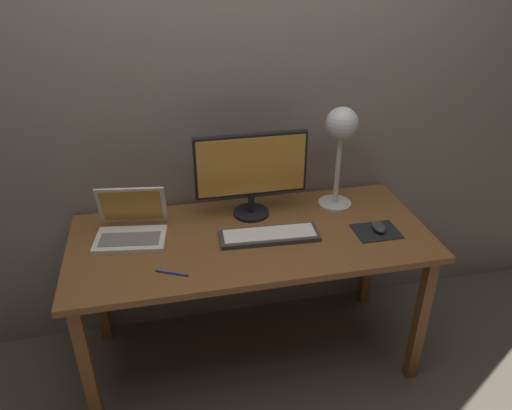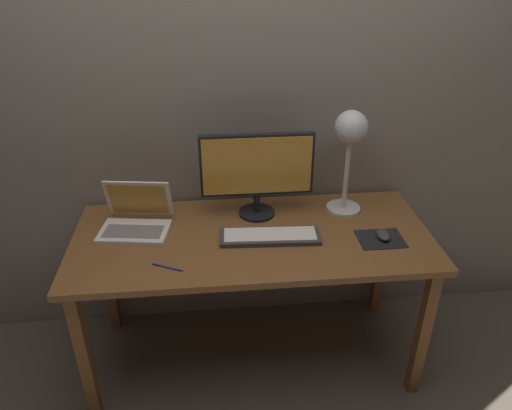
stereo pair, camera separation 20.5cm
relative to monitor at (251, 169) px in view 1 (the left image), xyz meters
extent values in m
plane|color=brown|center=(-0.04, -0.18, -0.98)|extent=(4.80, 4.80, 0.00)
cube|color=gray|center=(-0.04, 0.22, 0.32)|extent=(4.80, 0.06, 2.60)
cube|color=brown|center=(-0.04, -0.18, -0.25)|extent=(1.60, 0.70, 0.03)
cube|color=brown|center=(-0.78, -0.47, -0.62)|extent=(0.05, 0.05, 0.71)
cube|color=brown|center=(0.70, -0.47, -0.62)|extent=(0.05, 0.05, 0.71)
cube|color=brown|center=(-0.78, 0.11, -0.62)|extent=(0.05, 0.05, 0.71)
cube|color=brown|center=(0.70, 0.11, -0.62)|extent=(0.05, 0.05, 0.71)
cylinder|color=black|center=(0.00, 0.00, -0.23)|extent=(0.17, 0.17, 0.01)
cylinder|color=black|center=(0.00, 0.00, -0.17)|extent=(0.03, 0.03, 0.10)
cube|color=black|center=(0.00, 0.00, 0.02)|extent=(0.52, 0.03, 0.30)
cube|color=gold|center=(0.00, -0.02, 0.02)|extent=(0.50, 0.00, 0.27)
cube|color=#38383A|center=(0.04, -0.22, -0.23)|extent=(0.45, 0.16, 0.02)
cube|color=silver|center=(0.04, -0.22, -0.21)|extent=(0.41, 0.13, 0.01)
cube|color=silver|center=(-0.57, -0.12, -0.23)|extent=(0.33, 0.24, 0.02)
cube|color=slate|center=(-0.57, -0.14, -0.22)|extent=(0.27, 0.14, 0.00)
cube|color=silver|center=(-0.55, 0.00, -0.12)|extent=(0.31, 0.10, 0.19)
cube|color=gold|center=(-0.55, 0.00, -0.12)|extent=(0.27, 0.09, 0.16)
cylinder|color=beige|center=(0.42, 0.00, -0.23)|extent=(0.16, 0.16, 0.01)
cylinder|color=silver|center=(0.42, 0.00, -0.03)|extent=(0.02, 0.02, 0.38)
sphere|color=silver|center=(0.42, 0.00, 0.19)|extent=(0.15, 0.15, 0.15)
sphere|color=#FFEAB2|center=(0.42, -0.01, 0.15)|extent=(0.05, 0.05, 0.05)
cube|color=black|center=(0.52, -0.27, -0.23)|extent=(0.20, 0.16, 0.00)
ellipsoid|color=#38383A|center=(0.53, -0.27, -0.22)|extent=(0.06, 0.10, 0.03)
cylinder|color=#2633A5|center=(-0.40, -0.40, -0.23)|extent=(0.13, 0.07, 0.01)
camera|label=1|loc=(-0.41, -1.98, 0.94)|focal=34.14mm
camera|label=2|loc=(-0.20, -2.01, 0.94)|focal=34.14mm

